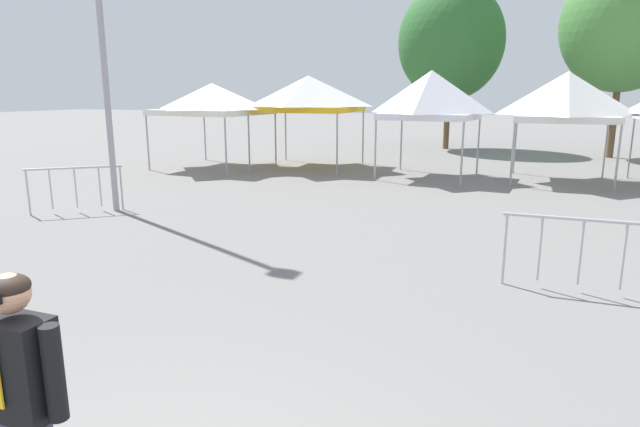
# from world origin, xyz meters

# --- Properties ---
(canopy_tent_center) EXTENTS (3.73, 3.73, 3.09)m
(canopy_tent_center) POSITION_xyz_m (-8.98, 15.33, 2.52)
(canopy_tent_center) COLOR #9E9EA3
(canopy_tent_center) RESTS_ON ground
(canopy_tent_left_of_center) EXTENTS (3.57, 3.57, 3.35)m
(canopy_tent_left_of_center) POSITION_xyz_m (-5.71, 16.67, 2.70)
(canopy_tent_left_of_center) COLOR #9E9EA3
(canopy_tent_left_of_center) RESTS_ON ground
(canopy_tent_far_right) EXTENTS (3.06, 3.06, 3.45)m
(canopy_tent_far_right) POSITION_xyz_m (-1.08, 15.81, 2.67)
(canopy_tent_far_right) COLOR #9E9EA3
(canopy_tent_far_right) RESTS_ON ground
(canopy_tent_behind_left) EXTENTS (2.95, 2.95, 3.38)m
(canopy_tent_behind_left) POSITION_xyz_m (2.94, 16.39, 2.62)
(canopy_tent_behind_left) COLOR #9E9EA3
(canopy_tent_behind_left) RESTS_ON ground
(person_foreground) EXTENTS (0.65, 0.26, 1.78)m
(person_foreground) POSITION_xyz_m (-0.53, -0.00, 1.03)
(person_foreground) COLOR #33384C
(person_foreground) RESTS_ON ground
(tree_behind_tents_right) EXTENTS (5.05, 5.05, 7.92)m
(tree_behind_tents_right) POSITION_xyz_m (-1.96, 25.52, 5.13)
(tree_behind_tents_right) COLOR brown
(tree_behind_tents_right) RESTS_ON ground
(tree_behind_tents_center) EXTENTS (5.04, 5.04, 8.29)m
(tree_behind_tents_center) POSITION_xyz_m (5.24, 24.25, 5.51)
(tree_behind_tents_center) COLOR brown
(tree_behind_tents_center) RESTS_ON ground
(crowd_barrier_by_lift) EXTENTS (2.10, 0.07, 1.08)m
(crowd_barrier_by_lift) POSITION_xyz_m (2.83, 6.00, 0.75)
(crowd_barrier_by_lift) COLOR #B7BABF
(crowd_barrier_by_lift) RESTS_ON ground
(crowd_barrier_mid_lot) EXTENTS (1.64, 1.39, 1.08)m
(crowd_barrier_mid_lot) POSITION_xyz_m (-7.71, 7.39, 0.75)
(crowd_barrier_mid_lot) COLOR #B7BABF
(crowd_barrier_mid_lot) RESTS_ON ground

